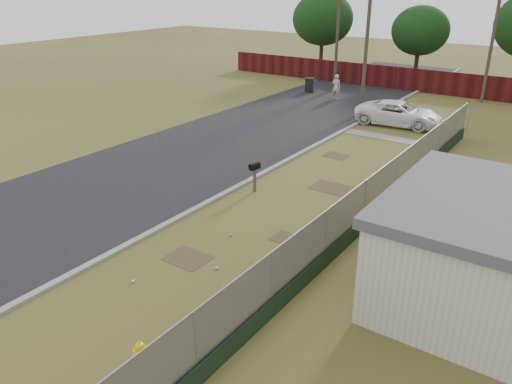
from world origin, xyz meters
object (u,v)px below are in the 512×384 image
Objects in this scene: mailbox at (255,169)px; trash_bin at (309,85)px; pickup_truck at (399,114)px; fire_hydrant at (141,358)px; pedestrian at (336,87)px.

mailbox reaches higher than trash_bin.
fire_hydrant is at bearing -178.96° from pickup_truck.
trash_bin is (-8.04, 19.20, -0.47)m from mailbox.
pickup_truck reaches higher than fire_hydrant.
mailbox is at bearing 102.37° from pedestrian.
pedestrian is at bearing 105.86° from mailbox.
mailbox is at bearing -67.29° from trash_bin.
pickup_truck is at bearing 142.62° from pedestrian.
mailbox is at bearing 169.26° from pickup_truck.
trash_bin reaches higher than fire_hydrant.
mailbox is 1.19× the size of trash_bin.
fire_hydrant is 29.69m from pedestrian.
fire_hydrant is at bearing -68.79° from mailbox.
fire_hydrant is 31.79m from trash_bin.
trash_bin is at bearing -25.50° from pedestrian.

